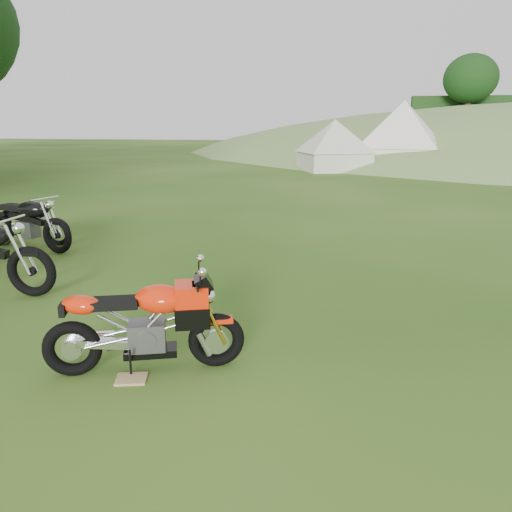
% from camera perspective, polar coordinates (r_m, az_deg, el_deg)
% --- Properties ---
extents(ground, '(120.00, 120.00, 0.00)m').
position_cam_1_polar(ground, '(5.31, -4.93, -9.68)').
color(ground, '#1C490F').
rests_on(ground, ground).
extents(sport_motorcycle, '(1.76, 0.96, 1.03)m').
position_cam_1_polar(sport_motorcycle, '(4.62, -12.67, -6.91)').
color(sport_motorcycle, red).
rests_on(sport_motorcycle, ground).
extents(plywood_board, '(0.31, 0.28, 0.02)m').
position_cam_1_polar(plywood_board, '(4.69, -14.07, -13.47)').
color(plywood_board, tan).
rests_on(plywood_board, ground).
extents(vintage_moto_c, '(2.02, 0.94, 1.04)m').
position_cam_1_polar(vintage_moto_c, '(9.76, -24.73, 3.64)').
color(vintage_moto_c, black).
rests_on(vintage_moto_c, ground).
extents(vintage_moto_d, '(1.63, 0.40, 0.86)m').
position_cam_1_polar(vintage_moto_d, '(10.18, -24.58, 3.56)').
color(vintage_moto_d, black).
rests_on(vintage_moto_d, ground).
extents(tent_left, '(3.68, 3.68, 2.46)m').
position_cam_1_polar(tent_left, '(24.25, 8.95, 12.52)').
color(tent_left, beige).
rests_on(tent_left, ground).
extents(tent_mid, '(4.19, 4.19, 2.98)m').
position_cam_1_polar(tent_mid, '(25.80, 16.40, 12.84)').
color(tent_mid, white).
rests_on(tent_mid, ground).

